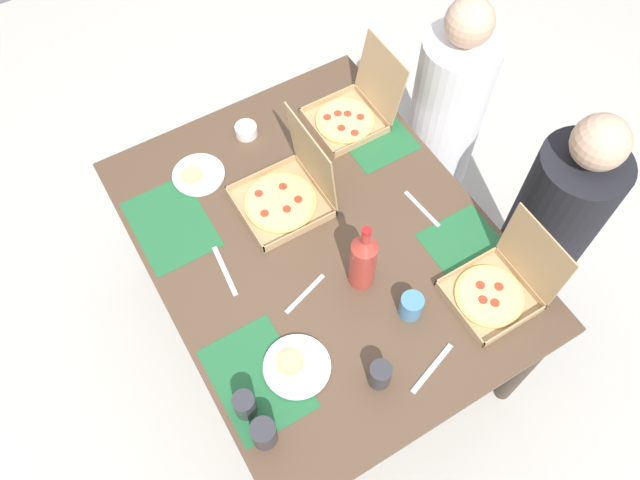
% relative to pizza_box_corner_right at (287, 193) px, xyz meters
% --- Properties ---
extents(ground_plane, '(6.00, 6.00, 0.00)m').
position_rel_pizza_box_corner_right_xyz_m(ground_plane, '(0.21, 0.02, -0.83)').
color(ground_plane, beige).
extents(dining_table, '(1.50, 1.17, 0.77)m').
position_rel_pizza_box_corner_right_xyz_m(dining_table, '(0.21, 0.02, -0.15)').
color(dining_table, '#3F3328').
rests_on(dining_table, ground_plane).
extents(placemat_near_left, '(0.36, 0.26, 0.00)m').
position_rel_pizza_box_corner_right_xyz_m(placemat_near_left, '(-0.13, -0.42, -0.05)').
color(placemat_near_left, '#236638').
rests_on(placemat_near_left, dining_table).
extents(placemat_near_right, '(0.36, 0.26, 0.00)m').
position_rel_pizza_box_corner_right_xyz_m(placemat_near_right, '(0.54, -0.42, -0.05)').
color(placemat_near_right, '#236638').
rests_on(placemat_near_right, dining_table).
extents(placemat_far_left, '(0.36, 0.26, 0.00)m').
position_rel_pizza_box_corner_right_xyz_m(placemat_far_left, '(-0.13, 0.45, -0.05)').
color(placemat_far_left, '#236638').
rests_on(placemat_far_left, dining_table).
extents(placemat_far_right, '(0.36, 0.26, 0.00)m').
position_rel_pizza_box_corner_right_xyz_m(placemat_far_right, '(0.54, 0.45, -0.05)').
color(placemat_far_right, '#236638').
rests_on(placemat_far_right, dining_table).
extents(pizza_box_corner_right, '(0.31, 0.31, 0.34)m').
position_rel_pizza_box_corner_right_xyz_m(pizza_box_corner_right, '(0.00, 0.00, 0.00)').
color(pizza_box_corner_right, tan).
rests_on(pizza_box_corner_right, dining_table).
extents(pizza_box_corner_left, '(0.27, 0.32, 0.30)m').
position_rel_pizza_box_corner_right_xyz_m(pizza_box_corner_left, '(-0.21, 0.42, -0.00)').
color(pizza_box_corner_left, tan).
rests_on(pizza_box_corner_left, dining_table).
extents(pizza_box_edge_far, '(0.27, 0.28, 0.30)m').
position_rel_pizza_box_corner_right_xyz_m(pizza_box_edge_far, '(0.70, 0.42, -0.00)').
color(pizza_box_edge_far, tan).
rests_on(pizza_box_edge_far, dining_table).
extents(plate_near_left, '(0.22, 0.22, 0.03)m').
position_rel_pizza_box_corner_right_xyz_m(plate_near_left, '(0.58, -0.29, -0.04)').
color(plate_near_left, white).
rests_on(plate_near_left, dining_table).
extents(plate_near_right, '(0.20, 0.20, 0.03)m').
position_rel_pizza_box_corner_right_xyz_m(plate_near_right, '(-0.27, -0.24, -0.04)').
color(plate_near_right, white).
rests_on(plate_near_right, dining_table).
extents(soda_bottle, '(0.09, 0.09, 0.32)m').
position_rel_pizza_box_corner_right_xyz_m(soda_bottle, '(0.41, 0.06, 0.08)').
color(soda_bottle, '#B2382D').
rests_on(soda_bottle, dining_table).
extents(cup_clear_right, '(0.07, 0.07, 0.10)m').
position_rel_pizza_box_corner_right_xyz_m(cup_clear_right, '(0.74, -0.09, -0.00)').
color(cup_clear_right, '#333338').
rests_on(cup_clear_right, dining_table).
extents(cup_spare, '(0.08, 0.08, 0.09)m').
position_rel_pizza_box_corner_right_xyz_m(cup_spare, '(0.60, 0.13, -0.01)').
color(cup_spare, teal).
rests_on(cup_spare, dining_table).
extents(cup_clear_left, '(0.07, 0.07, 0.11)m').
position_rel_pizza_box_corner_right_xyz_m(cup_clear_left, '(0.61, -0.49, 0.00)').
color(cup_clear_left, '#333338').
rests_on(cup_clear_left, dining_table).
extents(cup_red, '(0.08, 0.08, 0.11)m').
position_rel_pizza_box_corner_right_xyz_m(cup_red, '(0.72, -0.48, 0.00)').
color(cup_red, '#333338').
rests_on(cup_red, dining_table).
extents(condiment_bowl, '(0.09, 0.09, 0.05)m').
position_rel_pizza_box_corner_right_xyz_m(condiment_bowl, '(-0.37, 0.02, -0.03)').
color(condiment_bowl, white).
rests_on(condiment_bowl, dining_table).
extents(knife_by_near_left, '(0.21, 0.04, 0.00)m').
position_rel_pizza_box_corner_right_xyz_m(knife_by_near_left, '(0.15, -0.33, -0.05)').
color(knife_by_near_left, '#B7B7BC').
rests_on(knife_by_near_left, dining_table).
extents(fork_by_far_right, '(0.07, 0.19, 0.00)m').
position_rel_pizza_box_corner_right_xyz_m(fork_by_far_right, '(0.37, -0.14, -0.05)').
color(fork_by_far_right, '#B7B7BC').
rests_on(fork_by_far_right, dining_table).
extents(fork_by_far_left, '(0.19, 0.03, 0.00)m').
position_rel_pizza_box_corner_right_xyz_m(fork_by_far_left, '(0.29, 0.41, -0.05)').
color(fork_by_far_left, '#B7B7BC').
rests_on(fork_by_far_left, dining_table).
extents(knife_by_near_right, '(0.08, 0.21, 0.00)m').
position_rel_pizza_box_corner_right_xyz_m(knife_by_near_right, '(0.80, 0.08, -0.05)').
color(knife_by_near_right, '#B7B7BC').
rests_on(knife_by_near_right, dining_table).
extents(diner_left_seat, '(0.32, 0.32, 1.23)m').
position_rel_pizza_box_corner_right_xyz_m(diner_left_seat, '(-0.13, 0.86, -0.27)').
color(diner_left_seat, white).
rests_on(diner_left_seat, ground_plane).
extents(diner_right_seat, '(0.32, 0.32, 1.24)m').
position_rel_pizza_box_corner_right_xyz_m(diner_right_seat, '(0.54, 0.86, -0.27)').
color(diner_right_seat, black).
rests_on(diner_right_seat, ground_plane).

